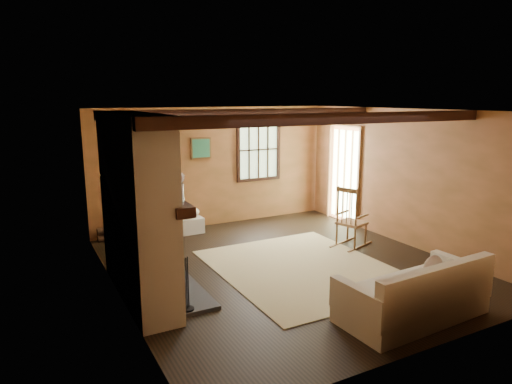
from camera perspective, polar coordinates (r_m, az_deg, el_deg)
ground at (r=7.23m, az=3.61°, el=-9.25°), size 5.50×5.50×0.00m
room_envelope at (r=7.15m, az=4.21°, el=4.06°), size 5.02×5.52×2.44m
fireplace at (r=6.07m, az=-14.48°, el=-2.77°), size 1.02×2.30×2.40m
rug at (r=7.17m, az=5.84°, el=-9.43°), size 2.50×3.00×0.01m
rocking_chair at (r=8.19m, az=11.74°, el=-3.59°), size 0.87×0.64×1.08m
sofa at (r=5.85m, az=19.36°, el=-12.30°), size 1.89×0.90×0.75m
firewood_pile at (r=8.83m, az=-16.87°, el=-4.92°), size 0.73×0.13×0.26m
laundry_basket at (r=8.98m, az=-8.35°, el=-4.11°), size 0.51×0.40×0.30m
basket_pillow at (r=8.92m, az=-8.40°, el=-2.54°), size 0.52×0.48×0.21m
armchair at (r=8.19m, az=-13.54°, el=-4.31°), size 1.02×1.04×0.73m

